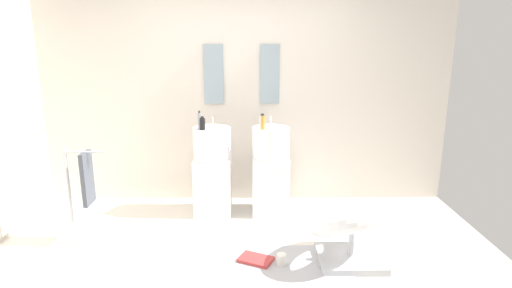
% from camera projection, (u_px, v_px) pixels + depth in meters
% --- Properties ---
extents(ground_plane, '(4.80, 3.60, 0.04)m').
position_uv_depth(ground_plane, '(239.00, 270.00, 3.57)').
color(ground_plane, silver).
extents(rear_partition, '(4.80, 0.10, 2.60)m').
position_uv_depth(rear_partition, '(242.00, 92.00, 4.85)').
color(rear_partition, beige).
rests_on(rear_partition, ground_plane).
extents(pedestal_sink_left, '(0.41, 0.41, 1.07)m').
position_uv_depth(pedestal_sink_left, '(213.00, 170.00, 4.59)').
color(pedestal_sink_left, white).
rests_on(pedestal_sink_left, ground_plane).
extents(pedestal_sink_right, '(0.41, 0.41, 1.07)m').
position_uv_depth(pedestal_sink_right, '(271.00, 170.00, 4.60)').
color(pedestal_sink_right, white).
rests_on(pedestal_sink_right, ground_plane).
extents(vanity_mirror_left, '(0.22, 0.03, 0.67)m').
position_uv_depth(vanity_mirror_left, '(214.00, 74.00, 4.72)').
color(vanity_mirror_left, '#8C9EA8').
extents(vanity_mirror_right, '(0.22, 0.03, 0.67)m').
position_uv_depth(vanity_mirror_right, '(270.00, 74.00, 4.73)').
color(vanity_mirror_right, '#8C9EA8').
extents(lounge_chair, '(1.05, 1.05, 0.65)m').
position_uv_depth(lounge_chair, '(352.00, 225.00, 3.58)').
color(lounge_chair, '#B7BABF').
rests_on(lounge_chair, ground_plane).
extents(towel_rack, '(0.37, 0.22, 0.95)m').
position_uv_depth(towel_rack, '(84.00, 180.00, 3.85)').
color(towel_rack, '#B7BABF').
rests_on(towel_rack, ground_plane).
extents(area_rug, '(1.20, 0.87, 0.01)m').
position_uv_depth(area_rug, '(281.00, 271.00, 3.50)').
color(area_rug, '#B2B2B7').
rests_on(area_rug, ground_plane).
extents(magazine_red, '(0.34, 0.29, 0.03)m').
position_uv_depth(magazine_red, '(256.00, 259.00, 3.65)').
color(magazine_red, '#B73838').
rests_on(magazine_red, area_rug).
extents(coffee_mug, '(0.08, 0.08, 0.10)m').
position_uv_depth(coffee_mug, '(281.00, 259.00, 3.58)').
color(coffee_mug, white).
rests_on(coffee_mug, area_rug).
extents(soap_bottle_grey, '(0.04, 0.04, 0.20)m').
position_uv_depth(soap_bottle_grey, '(200.00, 121.00, 4.37)').
color(soap_bottle_grey, '#99999E').
rests_on(soap_bottle_grey, pedestal_sink_left).
extents(soap_bottle_clear, '(0.06, 0.06, 0.14)m').
position_uv_depth(soap_bottle_clear, '(262.00, 121.00, 4.50)').
color(soap_bottle_clear, silver).
rests_on(soap_bottle_clear, pedestal_sink_right).
extents(soap_bottle_black, '(0.06, 0.06, 0.14)m').
position_uv_depth(soap_bottle_black, '(202.00, 124.00, 4.35)').
color(soap_bottle_black, black).
rests_on(soap_bottle_black, pedestal_sink_left).
extents(soap_bottle_amber, '(0.05, 0.05, 0.17)m').
position_uv_depth(soap_bottle_amber, '(263.00, 122.00, 4.35)').
color(soap_bottle_amber, '#C68C38').
rests_on(soap_bottle_amber, pedestal_sink_right).
extents(soap_bottle_blue, '(0.05, 0.05, 0.13)m').
position_uv_depth(soap_bottle_blue, '(201.00, 123.00, 4.41)').
color(soap_bottle_blue, '#4C72B7').
rests_on(soap_bottle_blue, pedestal_sink_left).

